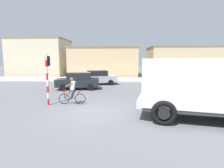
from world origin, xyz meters
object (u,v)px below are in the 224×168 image
object	(u,v)px
car_red_near	(98,77)
car_white_mid	(78,81)
pedestrian_near_kerb	(159,79)
truck_foreground	(199,85)
traffic_light_pole	(47,72)
cyclist	(72,91)

from	to	relation	value
car_red_near	car_white_mid	world-z (taller)	same
car_red_near	car_white_mid	distance (m)	3.50
pedestrian_near_kerb	truck_foreground	bearing A→B (deg)	-91.32
pedestrian_near_kerb	car_red_near	bearing A→B (deg)	166.58
pedestrian_near_kerb	traffic_light_pole	bearing A→B (deg)	-138.49
cyclist	pedestrian_near_kerb	xyz separation A→B (m)	(6.99, 7.22, -0.02)
traffic_light_pole	car_red_near	size ratio (longest dim) A/B	0.74
car_red_near	truck_foreground	bearing A→B (deg)	-61.06
truck_foreground	car_red_near	world-z (taller)	truck_foreground
traffic_light_pole	pedestrian_near_kerb	world-z (taller)	traffic_light_pole
cyclist	car_red_near	distance (m)	8.77
traffic_light_pole	car_red_near	xyz separation A→B (m)	(1.99, 9.00, -1.25)
truck_foreground	traffic_light_pole	world-z (taller)	traffic_light_pole
cyclist	car_white_mid	xyz separation A→B (m)	(-0.97, 5.61, -0.05)
cyclist	car_white_mid	size ratio (longest dim) A/B	0.41
car_white_mid	pedestrian_near_kerb	bearing A→B (deg)	11.45
cyclist	truck_foreground	bearing A→B (deg)	-20.14
car_white_mid	pedestrian_near_kerb	world-z (taller)	pedestrian_near_kerb
cyclist	traffic_light_pole	size ratio (longest dim) A/B	0.54
car_red_near	pedestrian_near_kerb	world-z (taller)	pedestrian_near_kerb
car_white_mid	traffic_light_pole	bearing A→B (deg)	-94.54
truck_foreground	traffic_light_pole	size ratio (longest dim) A/B	1.82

